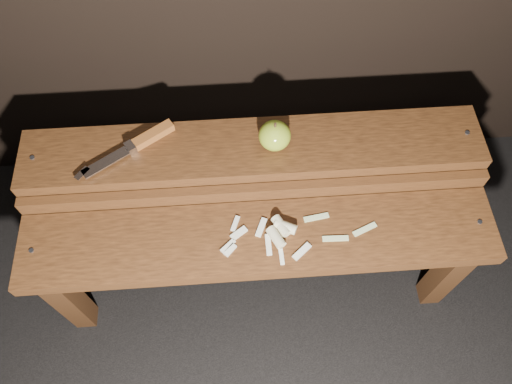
{
  "coord_description": "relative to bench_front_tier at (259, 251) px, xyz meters",
  "views": [
    {
      "loc": [
        -0.04,
        -0.56,
        1.55
      ],
      "look_at": [
        0.0,
        0.06,
        0.45
      ],
      "focal_mm": 35.0,
      "sensor_mm": 36.0,
      "label": 1
    }
  ],
  "objects": [
    {
      "name": "bench_rear_tier",
      "position": [
        0.0,
        0.23,
        0.06
      ],
      "size": [
        1.2,
        0.21,
        0.5
      ],
      "color": "#341C0D",
      "rests_on": "ground"
    },
    {
      "name": "apple",
      "position": [
        0.05,
        0.23,
        0.18
      ],
      "size": [
        0.08,
        0.08,
        0.09
      ],
      "color": "olive",
      "rests_on": "bench_rear_tier"
    },
    {
      "name": "bench_front_tier",
      "position": [
        0.0,
        0.0,
        0.0
      ],
      "size": [
        1.2,
        0.2,
        0.42
      ],
      "color": "#341C0D",
      "rests_on": "ground"
    },
    {
      "name": "apple_scraps",
      "position": [
        0.05,
        0.01,
        0.08
      ],
      "size": [
        0.4,
        0.14,
        0.03
      ],
      "color": "beige",
      "rests_on": "bench_front_tier"
    },
    {
      "name": "ground",
      "position": [
        0.0,
        0.06,
        -0.35
      ],
      "size": [
        60.0,
        60.0,
        0.0
      ],
      "primitive_type": "plane",
      "color": "black"
    },
    {
      "name": "knife",
      "position": [
        -0.28,
        0.25,
        0.16
      ],
      "size": [
        0.25,
        0.17,
        0.02
      ],
      "color": "brown",
      "rests_on": "bench_rear_tier"
    }
  ]
}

